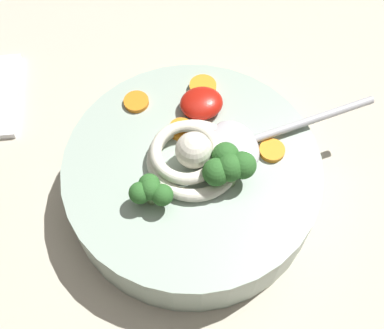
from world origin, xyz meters
The scene contains 11 objects.
table_slab centered at (0.00, 0.00, 1.32)cm, with size 139.20×139.20×2.63cm, color #BCB29E.
soup_bowl centered at (-3.58, -2.66, 5.65)cm, with size 24.75×24.75×5.85cm.
noodle_pile centered at (-3.64, -2.93, 9.70)cm, with size 9.75×9.56×3.92cm.
soup_spoon centered at (-9.27, -3.30, 9.28)cm, with size 17.47×6.45×1.60cm.
chili_sauce_dollop centered at (-6.16, -8.68, 9.45)cm, with size 4.31×3.88×1.94cm, color #B2190F.
broccoli_floret_front centered at (-6.32, -0.29, 10.93)cm, with size 4.94×4.25×3.90cm.
broccoli_floret_far centered at (0.89, 0.25, 10.39)cm, with size 3.85×3.31×3.05cm.
carrot_slice_beside_noodles centered at (-6.98, -11.06, 8.87)cm, with size 2.76×2.76×0.77cm, color orange.
carrot_slice_near_spoon centered at (-0.44, -11.08, 8.72)cm, with size 2.54×2.54×0.48cm, color orange.
carrot_slice_beside_chili centered at (-3.52, -6.55, 8.86)cm, with size 2.33×2.33×0.76cm, color orange.
carrot_slice_rear centered at (-11.30, -2.02, 8.75)cm, with size 2.47×2.47×0.54cm, color orange.
Camera 1 is at (2.68, 20.78, 50.03)cm, focal length 47.75 mm.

